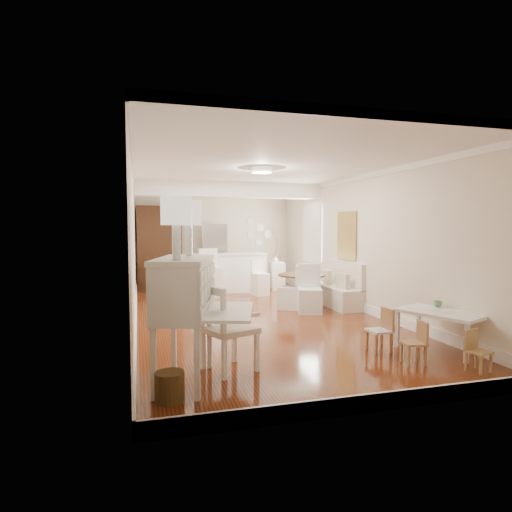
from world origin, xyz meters
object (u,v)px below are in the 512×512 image
dining_table (302,290)px  sideboard (277,276)px  slip_chair_near (310,289)px  pantry_cabinet (159,248)px  slip_chair_far (290,287)px  bar_stool_left (210,273)px  kids_chair_c (479,351)px  kids_chair_a (414,342)px  fridge (227,256)px  kids_table (440,331)px  gustavian_armchair (230,328)px  breakfast_counter (227,273)px  kids_chair_b (379,330)px  secretary_bureau (184,320)px  wicker_basket (170,387)px  bar_stool_right (260,278)px

dining_table → sideboard: sideboard is taller
slip_chair_near → pantry_cabinet: pantry_cabinet is taller
pantry_cabinet → slip_chair_far: bearing=-55.7°
bar_stool_left → pantry_cabinet: bearing=116.5°
kids_chair_c → slip_chair_near: 3.84m
kids_chair_a → fridge: 7.60m
kids_table → bar_stool_left: size_ratio=0.94×
gustavian_armchair → breakfast_counter: gustavian_armchair is taller
kids_table → slip_chair_near: 3.02m
kids_chair_b → slip_chair_near: size_ratio=0.63×
gustavian_armchair → sideboard: size_ratio=1.34×
kids_chair_a → sideboard: sideboard is taller
gustavian_armchair → kids_chair_b: size_ratio=1.70×
breakfast_counter → secretary_bureau: bearing=-105.8°
gustavian_armchair → kids_table: 3.04m
secretary_bureau → breakfast_counter: size_ratio=0.69×
secretary_bureau → pantry_cabinet: size_ratio=0.61×
wicker_basket → breakfast_counter: 7.12m
gustavian_armchair → slip_chair_far: (2.05, 3.47, -0.06)m
gustavian_armchair → kids_chair_c: (2.88, -0.85, -0.27)m
kids_table → slip_chair_far: (-0.98, 3.45, 0.19)m
kids_table → breakfast_counter: bearing=106.5°
slip_chair_far → breakfast_counter: size_ratio=0.46×
kids_table → kids_chair_b: size_ratio=1.81×
fridge → sideboard: 1.60m
gustavian_armchair → fridge: fridge is taller
kids_chair_b → bar_stool_right: bar_stool_right is taller
secretary_bureau → breakfast_counter: secretary_bureau is taller
bar_stool_right → kids_table: bearing=-95.2°
kids_table → kids_chair_b: kids_chair_b is taller
kids_chair_b → breakfast_counter: size_ratio=0.30×
dining_table → secretary_bureau: bearing=-127.0°
kids_chair_b → dining_table: size_ratio=0.60×
bar_stool_right → fridge: fridge is taller
secretary_bureau → kids_chair_a: bearing=13.8°
bar_stool_right → secretary_bureau: bearing=-131.2°
gustavian_armchair → pantry_cabinet: pantry_cabinet is taller
dining_table → fridge: fridge is taller
wicker_basket → bar_stool_right: bar_stool_right is taller
kids_table → breakfast_counter: (-1.80, 6.06, 0.24)m
secretary_bureau → kids_chair_c: (3.45, -0.58, -0.45)m
secretary_bureau → sideboard: 7.30m
secretary_bureau → slip_chair_far: bearing=71.4°
dining_table → bar_stool_left: (-1.72, 1.76, 0.24)m
slip_chair_near → pantry_cabinet: (-2.74, 4.22, 0.66)m
bar_stool_right → slip_chair_near: bearing=-98.5°
secretary_bureau → slip_chair_far: size_ratio=1.51×
kids_table → kids_chair_b: 0.88m
kids_table → bar_stool_left: (-2.37, 5.40, 0.32)m
kids_table → sideboard: 6.26m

